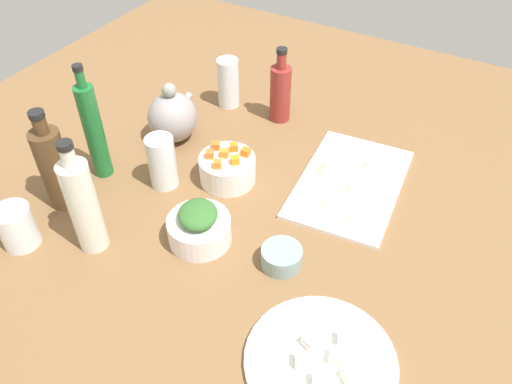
{
  "coord_description": "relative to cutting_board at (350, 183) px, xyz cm",
  "views": [
    {
      "loc": [
        -71.33,
        -40.87,
        82.72
      ],
      "look_at": [
        0.0,
        0.0,
        8.0
      ],
      "focal_mm": 35.89,
      "sensor_mm": 36.0,
      "label": 1
    }
  ],
  "objects": [
    {
      "name": "tabletop",
      "position": [
        -17.87,
        15.24,
        -2.0
      ],
      "size": [
        190.0,
        190.0,
        3.0
      ],
      "primitive_type": "cube",
      "color": "brown",
      "rests_on": "ground"
    },
    {
      "name": "tofu_cube_4",
      "position": [
        -49.32,
        -14.39,
        1.8
      ],
      "size": [
        2.92,
        2.92,
        2.2
      ],
      "primitive_type": "cube",
      "rotation": [
        0.0,
        0.0,
        2.01
      ],
      "color": "white",
      "rests_on": "plate_tofu"
    },
    {
      "name": "tofu_cube_3",
      "position": [
        -40.16,
        -14.92,
        1.8
      ],
      "size": [
        2.86,
        2.86,
        2.2
      ],
      "primitive_type": "cube",
      "rotation": [
        0.0,
        0.0,
        1.95
      ],
      "color": "white",
      "rests_on": "plate_tofu"
    },
    {
      "name": "carrot_cube_5",
      "position": [
        -9.22,
        26.14,
        6.88
      ],
      "size": [
        2.53,
        2.53,
        1.8
      ],
      "primitive_type": "cube",
      "rotation": [
        0.0,
        0.0,
        0.66
      ],
      "color": "orange",
      "rests_on": "bowl_carrots"
    },
    {
      "name": "drinking_glass_1",
      "position": [
        15.61,
        43.31,
        6.39
      ],
      "size": [
        5.97,
        5.97,
        13.78
      ],
      "primitive_type": "cylinder",
      "color": "white",
      "rests_on": "tabletop"
    },
    {
      "name": "dumpling_3",
      "position": [
        0.66,
        6.54,
        1.95
      ],
      "size": [
        4.22,
        4.65,
        2.9
      ],
      "primitive_type": "pyramid",
      "rotation": [
        0.0,
        0.0,
        4.66
      ],
      "color": "beige",
      "rests_on": "cutting_board"
    },
    {
      "name": "drinking_glass_2",
      "position": [
        -21.04,
        38.15,
        5.95
      ],
      "size": [
        6.47,
        6.47,
        12.91
      ],
      "primitive_type": "cylinder",
      "color": "white",
      "rests_on": "tabletop"
    },
    {
      "name": "carrot_cube_1",
      "position": [
        -12.23,
        26.85,
        6.88
      ],
      "size": [
        2.19,
        2.19,
        1.8
      ],
      "primitive_type": "cube",
      "rotation": [
        0.0,
        0.0,
        1.82
      ],
      "color": "orange",
      "rests_on": "bowl_carrots"
    },
    {
      "name": "tofu_cube_0",
      "position": [
        -44.18,
        -15.2,
        1.8
      ],
      "size": [
        2.5,
        2.5,
        2.2
      ],
      "primitive_type": "cube",
      "rotation": [
        0.0,
        0.0,
        0.15
      ],
      "color": "white",
      "rests_on": "plate_tofu"
    },
    {
      "name": "bowl_carrots",
      "position": [
        -12.56,
        26.0,
        2.74
      ],
      "size": [
        13.19,
        13.19,
        6.48
      ],
      "primitive_type": "cylinder",
      "color": "white",
      "rests_on": "tabletop"
    },
    {
      "name": "bowl_greens",
      "position": [
        -31.76,
        20.76,
        2.37
      ],
      "size": [
        13.16,
        13.16,
        5.75
      ],
      "primitive_type": "cylinder",
      "color": "white",
      "rests_on": "tabletop"
    },
    {
      "name": "tofu_cube_2",
      "position": [
        -47.51,
        -10.42,
        1.8
      ],
      "size": [
        2.97,
        2.97,
        2.2
      ],
      "primitive_type": "cube",
      "rotation": [
        0.0,
        0.0,
        0.48
      ],
      "color": "white",
      "rests_on": "plate_tofu"
    },
    {
      "name": "teapot",
      "position": [
        -5.26,
        46.89,
        6.13
      ],
      "size": [
        14.75,
        12.3,
        16.16
      ],
      "color": "gray",
      "rests_on": "tabletop"
    },
    {
      "name": "carrot_cube_0",
      "position": [
        -9.45,
        22.8,
        6.88
      ],
      "size": [
        1.87,
        1.87,
        1.8
      ],
      "primitive_type": "cube",
      "rotation": [
        0.0,
        0.0,
        1.61
      ],
      "color": "orange",
      "rests_on": "bowl_carrots"
    },
    {
      "name": "carrot_cube_3",
      "position": [
        -16.38,
        26.07,
        6.88
      ],
      "size": [
        2.47,
        2.47,
        1.8
      ],
      "primitive_type": "cube",
      "rotation": [
        0.0,
        0.0,
        2.12
      ],
      "color": "orange",
      "rests_on": "bowl_carrots"
    },
    {
      "name": "bottle_1",
      "position": [
        -43.68,
        39.12,
        10.68
      ],
      "size": [
        5.95,
        5.95,
        26.21
      ],
      "color": "silver",
      "rests_on": "tabletop"
    },
    {
      "name": "cutting_board",
      "position": [
        0.0,
        0.0,
        0.0
      ],
      "size": [
        36.71,
        25.6,
        1.0
      ],
      "primitive_type": "cube",
      "rotation": [
        0.0,
        0.0,
        0.09
      ],
      "color": "white",
      "rests_on": "tabletop"
    },
    {
      "name": "drinking_glass_0",
      "position": [
        -50.87,
        52.41,
        4.16
      ],
      "size": [
        7.51,
        7.51,
        9.32
      ],
      "primitive_type": "cylinder",
      "color": "white",
      "rests_on": "tabletop"
    },
    {
      "name": "bottle_2",
      "position": [
        -25.14,
        53.4,
        11.89
      ],
      "size": [
        4.43,
        4.43,
        28.62
      ],
      "color": "#1C692F",
      "rests_on": "tabletop"
    },
    {
      "name": "carrot_cube_6",
      "position": [
        -10.84,
        30.12,
        6.88
      ],
      "size": [
        2.42,
        2.42,
        1.8
      ],
      "primitive_type": "cube",
      "rotation": [
        0.0,
        0.0,
        0.47
      ],
      "color": "orange",
      "rests_on": "bowl_carrots"
    },
    {
      "name": "carrot_cube_4",
      "position": [
        -14.24,
        29.55,
        6.88
      ],
      "size": [
        2.45,
        2.45,
        1.8
      ],
      "primitive_type": "cube",
      "rotation": [
        0.0,
        0.0,
        0.51
      ],
      "color": "orange",
      "rests_on": "bowl_carrots"
    },
    {
      "name": "dumpling_2",
      "position": [
        5.35,
        -2.71,
        2.03
      ],
      "size": [
        8.06,
        8.08,
        3.06
      ],
      "primitive_type": "pyramid",
      "rotation": [
        0.0,
        0.0,
        2.29
      ],
      "color": "beige",
      "rests_on": "cutting_board"
    },
    {
      "name": "tofu_cube_1",
      "position": [
        -43.51,
        -10.09,
        1.8
      ],
      "size": [
        2.84,
        2.84,
        2.2
      ],
      "primitive_type": "cube",
      "rotation": [
        0.0,
        0.0,
        1.21
      ],
      "color": "white",
      "rests_on": "plate_tofu"
    },
    {
      "name": "bowl_small_side",
      "position": [
        -29.24,
        2.89,
        1.58
      ],
      "size": [
        8.2,
        8.2,
        4.17
      ],
      "primitive_type": "cylinder",
      "color": "#839D9D",
      "rests_on": "tabletop"
    },
    {
      "name": "carrot_cube_2",
      "position": [
        -13.17,
        23.38,
        6.88
      ],
      "size": [
        2.54,
        2.54,
        1.8
      ],
      "primitive_type": "cube",
      "rotation": [
        0.0,
        0.0,
        0.74
      ],
      "color": "orange",
      "rests_on": "bowl_carrots"
    },
    {
      "name": "dumpling_0",
      "position": [
        -11.19,
        1.02,
        1.73
      ],
      "size": [
        7.18,
        7.15,
        2.46
      ],
      "primitive_type": "pyramid",
      "rotation": [
        0.0,
        0.0,
        2.53
      ],
      "color": "beige",
      "rests_on": "cutting_board"
    },
    {
      "name": "dumpling_1",
      "position": [
        -3.69,
        -2.27,
        1.7
      ],
      "size": [
        6.37,
        6.43,
        2.39
      ],
      "primitive_type": "pyramid",
      "rotation": [
        0.0,
        0.0,
        4.04
      ],
      "color": "beige",
      "rests_on": "cutting_board"
    },
    {
      "name": "tofu_cube_5",
      "position": [
        -46.11,
        -18.41,
        1.8
      ],
      "size": [
        3.09,
        3.09,
        2.2
      ],
      "primitive_type": "cube",
      "rotation": [
        0.0,
        0.0,
        2.46
      ],
      "color": "white",
      "rests_on": "plate_tofu"
    },
    {
      "name": "bottle_3",
      "position": [
        16.49,
        27.48,
        7.87
      ],
      "size": [
        5.59,
        5.59,
        20.67
      ],
      "color": "maroon",
      "rests_on": "tabletop"
    },
    {
      "name": "plate_tofu",
      "position": [
        -45.12,
        -12.92,
        0.1
      ],
      "size": [
        25.94,
        25.94,
        1.2
      ],
      "primitive_type": "cylinder",
      "color": "white",
      "rests_on": "tabletop"
    },
    {
      "name": "chopped_greens_mound",
      "position": [
        -31.76,
        20.76,
        6.93
      ],
      "size": [
        12.06,
        11.79,
        3.38
      ],
      "primitive_type": "ellipsoid",
      "rotation": [
        0.0,
        0.0,
        0.6
      ],
      "color": "#34682D",
      "rests_on": "bowl_greens"
    },
    {
      "name": "dumpling_4",
      "position": [
        -11.81,
        -5.71,
        1.71
      ],
      "size": [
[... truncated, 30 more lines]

